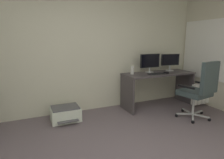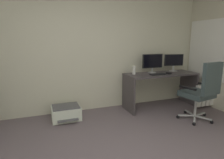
{
  "view_description": "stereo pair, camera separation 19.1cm",
  "coord_description": "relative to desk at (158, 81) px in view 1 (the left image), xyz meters",
  "views": [
    {
      "loc": [
        -0.9,
        -1.53,
        1.45
      ],
      "look_at": [
        0.47,
        1.54,
        0.76
      ],
      "focal_mm": 30.9,
      "sensor_mm": 36.0,
      "label": 1
    },
    {
      "loc": [
        -0.72,
        -1.6,
        1.45
      ],
      "look_at": [
        0.47,
        1.54,
        0.76
      ],
      "focal_mm": 30.9,
      "sensor_mm": 36.0,
      "label": 2
    }
  ],
  "objects": [
    {
      "name": "desk",
      "position": [
        0.0,
        0.0,
        0.0
      ],
      "size": [
        1.58,
        0.58,
        0.76
      ],
      "color": "#453F42",
      "rests_on": "ground"
    },
    {
      "name": "wall_back",
      "position": [
        -1.72,
        0.45,
        0.8
      ],
      "size": [
        5.57,
        0.1,
        2.72
      ],
      "primitive_type": "cube",
      "color": "beige",
      "rests_on": "ground"
    },
    {
      "name": "window_pane",
      "position": [
        1.06,
        -0.41,
        0.68
      ],
      "size": [
        0.01,
        1.44,
        1.21
      ],
      "primitive_type": "cube",
      "color": "white"
    },
    {
      "name": "printer",
      "position": [
        -2.04,
        0.03,
        -0.43
      ],
      "size": [
        0.52,
        0.49,
        0.26
      ],
      "color": "silver",
      "rests_on": "ground"
    },
    {
      "name": "computer_mouse",
      "position": [
        0.09,
        -0.14,
        0.21
      ],
      "size": [
        0.08,
        0.11,
        0.03
      ],
      "primitive_type": "cube",
      "rotation": [
        0.0,
        0.0,
        0.27
      ],
      "color": "black",
      "rests_on": "desk"
    },
    {
      "name": "desktop_speaker",
      "position": [
        -0.61,
        0.08,
        0.28
      ],
      "size": [
        0.07,
        0.07,
        0.17
      ],
      "primitive_type": "cylinder",
      "color": "silver",
      "rests_on": "desk"
    },
    {
      "name": "radiator",
      "position": [
        0.97,
        -0.41,
        -0.28
      ],
      "size": [
        0.67,
        0.1,
        0.45
      ],
      "color": "white",
      "rests_on": "ground"
    },
    {
      "name": "window_frame",
      "position": [
        1.05,
        -0.41,
        0.68
      ],
      "size": [
        0.02,
        1.52,
        1.29
      ],
      "primitive_type": "cube",
      "color": "white"
    },
    {
      "name": "office_chair",
      "position": [
        0.22,
        -0.93,
        0.03
      ],
      "size": [
        0.63,
        0.66,
        1.09
      ],
      "color": "#B7BABC",
      "rests_on": "ground"
    },
    {
      "name": "monitor_secondary",
      "position": [
        0.42,
        0.13,
        0.43
      ],
      "size": [
        0.45,
        0.18,
        0.39
      ],
      "color": "#B2B5B7",
      "rests_on": "desk"
    },
    {
      "name": "keyboard",
      "position": [
        -0.17,
        -0.13,
        0.2
      ],
      "size": [
        0.34,
        0.14,
        0.02
      ],
      "primitive_type": "cube",
      "rotation": [
        0.0,
        0.0,
        0.02
      ],
      "color": "black",
      "rests_on": "desk"
    },
    {
      "name": "monitor_main",
      "position": [
        -0.14,
        0.13,
        0.43
      ],
      "size": [
        0.48,
        0.18,
        0.4
      ],
      "color": "#B2B5B7",
      "rests_on": "desk"
    }
  ]
}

